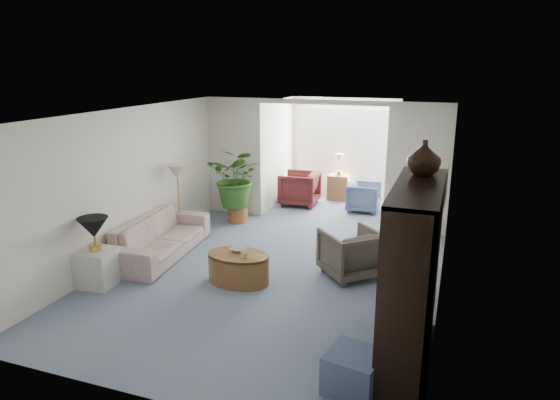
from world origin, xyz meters
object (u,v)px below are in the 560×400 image
at_px(coffee_table, 238,268).
at_px(floor_lamp, 177,172).
at_px(framed_picture, 445,186).
at_px(entertainment_cabinet, 412,277).
at_px(table_lamp, 93,228).
at_px(coffee_cup, 245,254).
at_px(sunroom_chair_blue, 364,197).
at_px(end_table, 98,268).
at_px(sunroom_table, 339,187).
at_px(cabinet_urn, 424,158).
at_px(wingback_chair, 351,253).
at_px(sunroom_chair_maroon, 299,189).
at_px(coffee_bowl, 238,250).
at_px(sofa, 160,236).
at_px(side_table_dark, 399,255).
at_px(plant_pot, 238,214).
at_px(ottoman, 354,372).

bearing_deg(coffee_table, floor_lamp, 141.67).
relative_size(framed_picture, entertainment_cabinet, 0.25).
xyz_separation_m(framed_picture, table_lamp, (-4.73, -0.93, -0.80)).
bearing_deg(table_lamp, framed_picture, 11.13).
relative_size(coffee_cup, sunroom_chair_blue, 0.15).
height_order(end_table, sunroom_table, sunroom_table).
distance_m(floor_lamp, sunroom_table, 4.33).
distance_m(end_table, cabinet_urn, 4.90).
bearing_deg(table_lamp, cabinet_urn, 0.87).
distance_m(floor_lamp, sunroom_chair_blue, 4.22).
bearing_deg(wingback_chair, sunroom_chair_maroon, -103.73).
xyz_separation_m(coffee_cup, wingback_chair, (1.37, 0.90, -0.13)).
bearing_deg(sunroom_chair_blue, coffee_bowl, 162.92).
distance_m(coffee_bowl, wingback_chair, 1.73).
bearing_deg(coffee_cup, sunroom_chair_maroon, 97.40).
distance_m(sofa, coffee_bowl, 1.73).
height_order(end_table, coffee_bowl, end_table).
bearing_deg(coffee_table, side_table_dark, 26.36).
xyz_separation_m(end_table, sunroom_chair_maroon, (1.48, 5.14, 0.11)).
relative_size(entertainment_cabinet, sunroom_table, 3.32).
bearing_deg(cabinet_urn, end_table, -179.13).
height_order(plant_pot, sunroom_table, sunroom_table).
relative_size(sofa, coffee_table, 2.41).
relative_size(coffee_bowl, ottoman, 0.41).
bearing_deg(end_table, entertainment_cabinet, -5.47).
xyz_separation_m(sunroom_chair_blue, sunroom_table, (-0.75, 0.75, -0.02)).
bearing_deg(cabinet_urn, sunroom_chair_maroon, 120.75).
bearing_deg(floor_lamp, coffee_cup, -38.01).
relative_size(framed_picture, side_table_dark, 0.77).
bearing_deg(sofa, ottoman, -128.13).
distance_m(framed_picture, side_table_dark, 1.78).
xyz_separation_m(entertainment_cabinet, sunroom_chair_maroon, (-3.02, 5.58, -0.62)).
distance_m(table_lamp, coffee_table, 2.18).
distance_m(end_table, coffee_bowl, 2.08).
bearing_deg(side_table_dark, sunroom_table, 115.47).
xyz_separation_m(coffee_table, sunroom_chair_blue, (1.07, 4.34, 0.10)).
xyz_separation_m(coffee_bowl, sunroom_table, (0.37, 4.99, -0.17)).
relative_size(ottoman, sunroom_chair_maroon, 0.61).
height_order(coffee_cup, plant_pot, coffee_cup).
bearing_deg(framed_picture, entertainment_cabinet, -99.58).
xyz_separation_m(framed_picture, sunroom_table, (-2.50, 4.96, -1.40)).
relative_size(entertainment_cabinet, sunroom_chair_maroon, 2.37).
bearing_deg(entertainment_cabinet, sunroom_table, 109.73).
relative_size(entertainment_cabinet, sunroom_chair_blue, 2.85).
bearing_deg(sofa, cabinet_urn, -111.82).
bearing_deg(wingback_chair, cabinet_urn, 82.26).
height_order(coffee_table, coffee_bowl, coffee_bowl).
bearing_deg(table_lamp, sunroom_chair_blue, 59.88).
xyz_separation_m(floor_lamp, entertainment_cabinet, (4.48, -2.73, -0.25)).
relative_size(sofa, entertainment_cabinet, 1.14).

